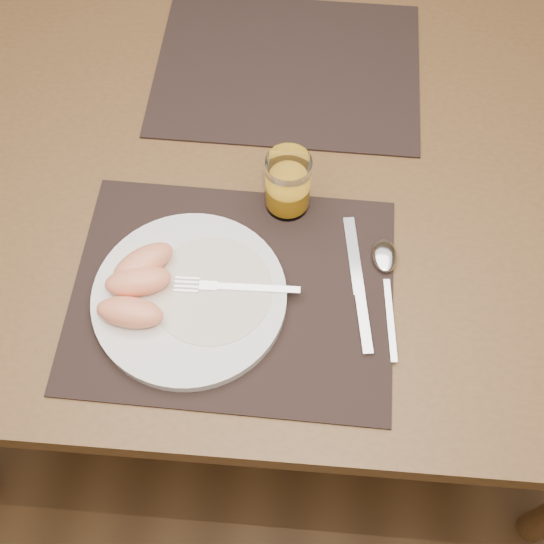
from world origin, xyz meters
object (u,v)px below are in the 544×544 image
at_px(placemat_far, 288,68).
at_px(plate, 190,297).
at_px(fork, 226,287).
at_px(spoon, 385,265).
at_px(placemat_near, 233,293).
at_px(knife, 359,294).
at_px(juice_glass, 288,186).
at_px(table, 264,201).

relative_size(placemat_far, plate, 1.67).
relative_size(fork, spoon, 0.91).
bearing_deg(placemat_near, spoon, 15.22).
bearing_deg(spoon, plate, -164.53).
distance_m(placemat_far, spoon, 0.42).
bearing_deg(spoon, placemat_far, 113.50).
height_order(plate, fork, fork).
relative_size(knife, spoon, 1.14).
bearing_deg(knife, plate, -173.73).
relative_size(plate, juice_glass, 2.68).
distance_m(plate, juice_glass, 0.22).
bearing_deg(table, spoon, -40.61).
bearing_deg(table, plate, -109.23).
distance_m(plate, knife, 0.24).
height_order(fork, spoon, fork).
bearing_deg(fork, knife, 3.27).
relative_size(placemat_near, fork, 2.57).
relative_size(placemat_near, spoon, 2.34).
relative_size(plate, spoon, 1.41).
xyz_separation_m(table, fork, (-0.03, -0.22, 0.11)).
xyz_separation_m(table, spoon, (0.19, -0.16, 0.09)).
xyz_separation_m(placemat_near, juice_glass, (0.07, 0.16, 0.05)).
bearing_deg(spoon, knife, -126.07).
bearing_deg(juice_glass, fork, -115.23).
height_order(table, placemat_far, placemat_far).
bearing_deg(plate, table, 70.77).
xyz_separation_m(knife, juice_glass, (-0.11, 0.15, 0.04)).
distance_m(table, juice_glass, 0.15).
height_order(spoon, juice_glass, juice_glass).
height_order(placemat_near, juice_glass, juice_glass).
relative_size(table, spoon, 7.29).
xyz_separation_m(table, plate, (-0.08, -0.24, 0.10)).
relative_size(table, juice_glass, 13.91).
bearing_deg(placemat_near, table, 83.56).
distance_m(table, knife, 0.28).
relative_size(table, plate, 5.19).
bearing_deg(placemat_near, juice_glass, 67.14).
height_order(placemat_far, plate, plate).
distance_m(placemat_far, fork, 0.45).
bearing_deg(placemat_far, knife, -73.19).
bearing_deg(knife, table, 125.93).
relative_size(plate, fork, 1.54).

